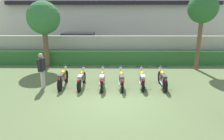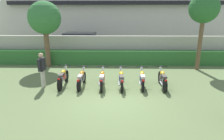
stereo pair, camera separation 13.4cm
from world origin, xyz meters
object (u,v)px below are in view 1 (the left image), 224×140
(motorcycle_in_row_1, at_px, (81,79))
(parked_car, at_px, (80,43))
(tree_far_side, at_px, (203,9))
(motorcycle_in_row_4, at_px, (142,79))
(tree_near_inspector, at_px, (44,19))
(motorcycle_in_row_3, at_px, (121,79))
(motorcycle_in_row_0, at_px, (63,78))
(motorcycle_in_row_5, at_px, (163,79))
(inspector_person, at_px, (42,67))
(motorcycle_in_row_2, at_px, (102,79))

(motorcycle_in_row_1, bearing_deg, parked_car, 11.48)
(tree_far_side, height_order, motorcycle_in_row_4, tree_far_side)
(tree_near_inspector, relative_size, motorcycle_in_row_3, 2.26)
(tree_near_inspector, xyz_separation_m, motorcycle_in_row_4, (6.01, -3.89, -2.78))
(parked_car, height_order, motorcycle_in_row_0, parked_car)
(motorcycle_in_row_0, height_order, motorcycle_in_row_5, same)
(tree_far_side, distance_m, motorcycle_in_row_3, 6.93)
(tree_near_inspector, height_order, inspector_person, tree_near_inspector)
(motorcycle_in_row_5, bearing_deg, tree_far_side, -40.61)
(parked_car, xyz_separation_m, motorcycle_in_row_5, (5.42, -8.37, -0.48))
(motorcycle_in_row_4, bearing_deg, motorcycle_in_row_2, 96.00)
(motorcycle_in_row_3, bearing_deg, parked_car, 20.36)
(parked_car, height_order, motorcycle_in_row_3, parked_car)
(motorcycle_in_row_5, height_order, inspector_person, inspector_person)
(parked_car, distance_m, inspector_person, 8.45)
(motorcycle_in_row_2, distance_m, motorcycle_in_row_5, 2.99)
(motorcycle_in_row_1, xyz_separation_m, motorcycle_in_row_2, (1.05, -0.08, 0.01))
(tree_near_inspector, distance_m, motorcycle_in_row_1, 5.65)
(parked_car, distance_m, tree_far_side, 10.19)
(motorcycle_in_row_4, distance_m, inspector_person, 4.97)
(motorcycle_in_row_2, bearing_deg, tree_near_inspector, 44.28)
(parked_car, distance_m, motorcycle_in_row_4, 9.44)
(tree_near_inspector, distance_m, tree_far_side, 10.03)
(tree_near_inspector, relative_size, motorcycle_in_row_4, 2.42)
(parked_car, xyz_separation_m, inspector_person, (-0.51, -8.44, 0.10))
(motorcycle_in_row_2, distance_m, inspector_person, 3.01)
(motorcycle_in_row_3, bearing_deg, motorcycle_in_row_0, 86.23)
(tree_near_inspector, relative_size, motorcycle_in_row_0, 2.23)
(motorcycle_in_row_3, relative_size, motorcycle_in_row_4, 1.07)
(tree_far_side, distance_m, motorcycle_in_row_1, 8.47)
(motorcycle_in_row_5, bearing_deg, motorcycle_in_row_4, 88.42)
(motorcycle_in_row_1, distance_m, motorcycle_in_row_5, 4.03)
(motorcycle_in_row_3, bearing_deg, tree_far_side, -57.59)
(motorcycle_in_row_3, height_order, motorcycle_in_row_5, motorcycle_in_row_5)
(tree_near_inspector, relative_size, motorcycle_in_row_5, 2.28)
(motorcycle_in_row_2, height_order, motorcycle_in_row_3, motorcycle_in_row_2)
(tree_far_side, xyz_separation_m, inspector_person, (-8.93, -3.44, -2.74))
(motorcycle_in_row_1, height_order, inspector_person, inspector_person)
(motorcycle_in_row_5, bearing_deg, parked_car, 33.88)
(inspector_person, bearing_deg, parked_car, 86.53)
(motorcycle_in_row_1, relative_size, inspector_person, 1.06)
(motorcycle_in_row_1, relative_size, motorcycle_in_row_5, 0.97)
(parked_car, bearing_deg, motorcycle_in_row_0, -84.13)
(motorcycle_in_row_2, height_order, motorcycle_in_row_4, motorcycle_in_row_2)
(motorcycle_in_row_2, xyz_separation_m, motorcycle_in_row_4, (1.98, 0.11, -0.01))
(motorcycle_in_row_4, bearing_deg, motorcycle_in_row_3, 96.44)
(tree_near_inspector, relative_size, tree_far_side, 0.91)
(parked_car, distance_m, motorcycle_in_row_3, 9.06)
(tree_far_side, relative_size, motorcycle_in_row_0, 2.44)
(motorcycle_in_row_0, xyz_separation_m, motorcycle_in_row_3, (2.94, -0.11, -0.02))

